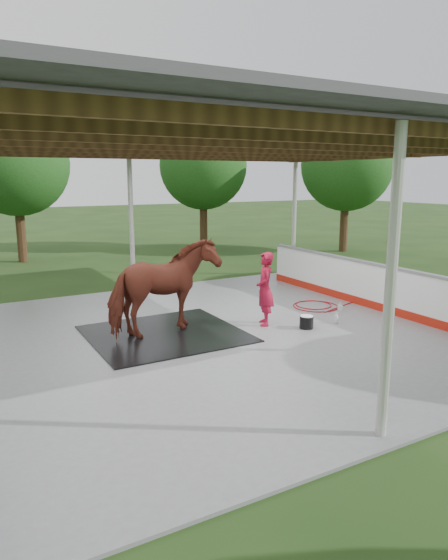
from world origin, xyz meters
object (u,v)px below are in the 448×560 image
horse (164,288)px  wash_bucket (306,322)px  dasher_board (372,286)px  handler (265,289)px

horse → wash_bucket: size_ratio=7.67×
horse → wash_bucket: bearing=-121.9°
dasher_board → wash_bucket: size_ratio=26.52×
dasher_board → horse: horse is taller
dasher_board → wash_bucket: 2.63m
dasher_board → handler: bearing=178.5°
handler → wash_bucket: size_ratio=5.40×
handler → wash_bucket: 1.15m
handler → wash_bucket: handler is taller
wash_bucket → dasher_board: bearing=13.4°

